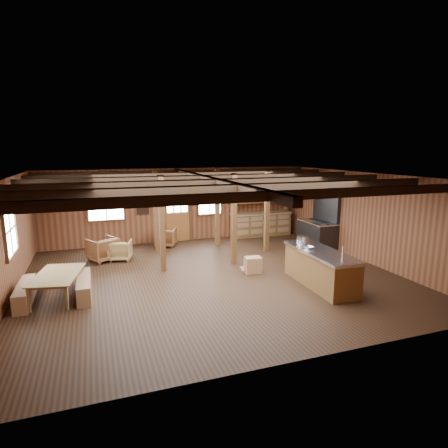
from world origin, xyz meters
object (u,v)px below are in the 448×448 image
Objects in this scene: armchair_b at (166,237)px; armchair_c at (120,250)px; kitchen_island at (320,268)px; commercial_range at (319,229)px; armchair_a at (103,249)px; dining_table at (60,286)px.

armchair_c is at bearing 59.50° from armchair_b.
commercial_range reaches higher than kitchen_island.
dining_table is at bearing 42.48° from armchair_a.
armchair_c is at bearing 174.49° from commercial_range.
kitchen_island is 3.48× the size of armchair_b.
armchair_a is at bearing -9.23° from dining_table.
commercial_range is at bearing 58.88° from kitchen_island.
armchair_a reaches higher than dining_table.
armchair_a is at bearing 50.99° from armchair_b.
commercial_range is at bearing -172.00° from armchair_c.
armchair_c is at bearing -18.50° from dining_table.
armchair_b is at bearing -130.66° from armchair_c.
armchair_c is (1.60, 2.80, 0.02)m from dining_table.
armchair_b is 2.09m from armchair_c.
dining_table is 2.36× the size of armchair_b.
kitchen_island is at bearing 143.23° from armchair_b.
dining_table is at bearing 169.66° from kitchen_island.
kitchen_island is at bearing 114.34° from armchair_a.
armchair_b reaches higher than dining_table.
dining_table is (-8.55, -2.13, -0.34)m from commercial_range.
commercial_range reaches higher than armchair_c.
armchair_b is (-3.04, 5.35, -0.15)m from kitchen_island.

